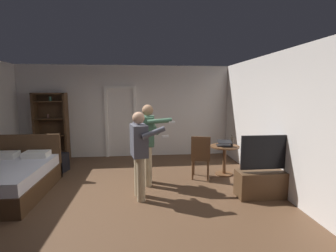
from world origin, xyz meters
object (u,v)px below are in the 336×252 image
Objects in this scene: laptop at (224,144)px; person_blue_shirt at (140,149)px; bed at (7,179)px; tv_flatscreen at (268,179)px; person_striped_shirt at (149,139)px; suitcase_dark at (57,162)px; bookshelf at (52,124)px; side_table at (225,155)px; wooden_chair at (201,155)px; bottle_on_table at (232,142)px.

person_blue_shirt reaches higher than laptop.
bed is 1.65× the size of tv_flatscreen.
person_striped_shirt is 3.67× the size of suitcase_dark.
suitcase_dark is at bearing -66.48° from bookshelf.
bookshelf is at bearing 158.50° from side_table.
person_striped_shirt reaches higher than wooden_chair.
tv_flatscreen is at bearing -45.41° from wooden_chair.
side_table is at bearing 12.96° from person_striped_shirt.
person_blue_shirt is at bearing -24.61° from suitcase_dark.
laptop is at bearing -130.12° from side_table.
person_blue_shirt is at bearing -104.74° from person_striped_shirt.
suitcase_dark is at bearing 169.80° from laptop.
bookshelf reaches higher than bed.
suitcase_dark is (-2.24, 1.09, -0.76)m from person_striped_shirt.
tv_flatscreen is at bearing -21.19° from person_striped_shirt.
person_striped_shirt is 2.60m from suitcase_dark.
suitcase_dark is at bearing 170.47° from side_table.
bookshelf is 3.84m from person_blue_shirt.
tv_flatscreen is 0.73× the size of person_blue_shirt.
bookshelf is at bearing 89.83° from bed.
tv_flatscreen is at bearing -77.56° from bottle_on_table.
side_table is at bearing 29.02° from person_blue_shirt.
tv_flatscreen is 0.69× the size of person_striped_shirt.
suitcase_dark is (-2.06, 1.78, -0.70)m from person_blue_shirt.
side_table is at bearing 8.31° from bed.
suitcase_dark is (0.48, -1.10, -0.81)m from bookshelf.
bookshelf is 5.83m from tv_flatscreen.
person_blue_shirt reaches higher than bottle_on_table.
bottle_on_table is 0.58× the size of suitcase_dark.
bookshelf is at bearing 129.68° from suitcase_dark.
laptop is 0.80× the size of suitcase_dark.
person_blue_shirt reaches higher than wooden_chair.
bottle_on_table is (0.18, -0.04, 0.06)m from laptop.
tv_flatscreen is 1.34m from side_table.
suitcase_dark is at bearing 156.34° from tv_flatscreen.
bed is at bearing 172.99° from tv_flatscreen.
bottle_on_table is at bearing -11.95° from laptop.
bottle_on_table is 2.35m from person_blue_shirt.
side_table is 1.91m from person_striped_shirt.
tv_flatscreen is at bearing -70.32° from laptop.
laptop is 0.65m from wooden_chair.
bookshelf is 1.64× the size of tv_flatscreen.
bottle_on_table is (4.67, 0.58, 0.51)m from bed.
laptop reaches higher than suitcase_dark.
bed is at bearing -174.82° from person_striped_shirt.
person_blue_shirt is (-2.38, 0.17, 0.59)m from tv_flatscreen.
bookshelf is 2.76× the size of side_table.
person_striped_shirt is at bearing -170.23° from bottle_on_table.
side_table is (-0.40, 1.27, 0.14)m from tv_flatscreen.
bookshelf reaches higher than suitcase_dark.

